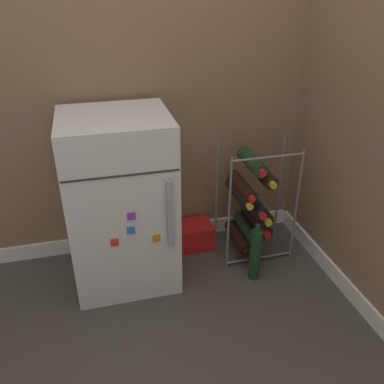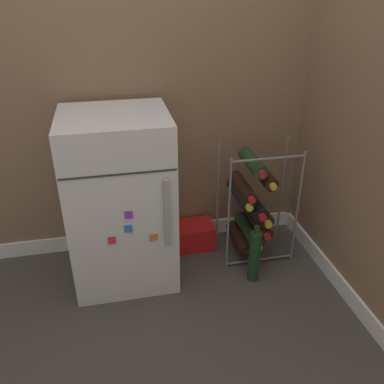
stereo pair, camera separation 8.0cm
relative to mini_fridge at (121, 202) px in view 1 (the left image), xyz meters
The scene contains 6 objects.
ground_plane 0.68m from the mini_fridge, 60.71° to the right, with size 14.00×14.00×0.00m, color #423D38.
wall_back 0.89m from the mini_fridge, 49.98° to the left, with size 6.61×0.07×2.50m.
mini_fridge is the anchor object (origin of this frame).
wine_rack 0.71m from the mini_fridge, ahead, with size 0.40×0.32×0.66m.
soda_box 0.56m from the mini_fridge, 21.76° to the left, with size 0.25×0.17×0.15m.
loose_bottle_floor 0.74m from the mini_fridge, 17.65° to the right, with size 0.06×0.06×0.33m.
Camera 1 is at (-0.35, -1.33, 1.43)m, focal length 38.00 mm.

